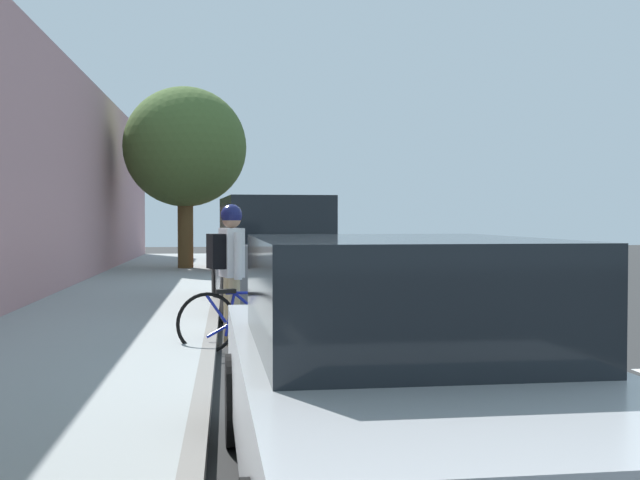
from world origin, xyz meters
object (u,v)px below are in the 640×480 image
Objects in this scene: parked_sedan_red_second at (257,248)px; street_tree_near_cyclist at (185,148)px; parked_pickup_dark_blue_nearest at (249,238)px; cyclist_with_backpack at (229,259)px; parked_sedan_silver_far at (397,376)px; bicycle_at_curb at (248,319)px; parked_suv_grey_mid at (273,252)px.

street_tree_near_cyclist is (2.11, -0.63, 2.96)m from parked_sedan_red_second.
cyclist_with_backpack is at bearing 87.67° from parked_pickup_dark_blue_nearest.
parked_sedan_silver_far is at bearing 90.33° from parked_pickup_dark_blue_nearest.
parked_sedan_red_second is 2.49× the size of cyclist_with_backpack.
parked_sedan_red_second reaches higher than bicycle_at_curb.
parked_pickup_dark_blue_nearest is 1.19× the size of parked_sedan_red_second.
parked_sedan_silver_far is 5.86m from cyclist_with_backpack.
street_tree_near_cyclist reaches higher than parked_pickup_dark_blue_nearest.
parked_sedan_silver_far reaches higher than bicycle_at_curb.
cyclist_with_backpack is at bearing -63.34° from bicycle_at_curb.
parked_sedan_silver_far is at bearing 90.87° from parked_suv_grey_mid.
parked_pickup_dark_blue_nearest is at bearing -92.33° from cyclist_with_backpack.
street_tree_near_cyclist reaches higher than parked_suv_grey_mid.
cyclist_with_backpack is 13.94m from street_tree_near_cyclist.
street_tree_near_cyclist reaches higher than parked_sedan_silver_far.
parked_sedan_silver_far is at bearing 90.19° from parked_sedan_red_second.
parked_sedan_red_second is 9.31m from parked_suv_grey_mid.
parked_sedan_red_second is 13.04m from cyclist_with_backpack.
parked_sedan_red_second is at bearing -93.72° from cyclist_with_backpack.
bicycle_at_curb is 0.32× the size of street_tree_near_cyclist.
bicycle_at_curb is at bearing 116.66° from cyclist_with_backpack.
street_tree_near_cyclist is (1.26, -13.64, 2.60)m from cyclist_with_backpack.
parked_pickup_dark_blue_nearest is at bearing -89.67° from parked_sedan_silver_far.
cyclist_with_backpack is at bearing 78.35° from parked_suv_grey_mid.
parked_sedan_silver_far is 0.83× the size of street_tree_near_cyclist.
parked_suv_grey_mid is at bearing -97.44° from bicycle_at_curb.
parked_pickup_dark_blue_nearest reaches higher than parked_sedan_silver_far.
cyclist_with_backpack is (0.85, 13.01, 0.36)m from parked_sedan_red_second.
parked_sedan_red_second is 0.93× the size of parked_suv_grey_mid.
parked_pickup_dark_blue_nearest is 1.20× the size of parked_sedan_silver_far.
parked_sedan_red_second is (-0.08, 5.89, -0.15)m from parked_pickup_dark_blue_nearest.
street_tree_near_cyclist is at bearing -16.61° from parked_sedan_red_second.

